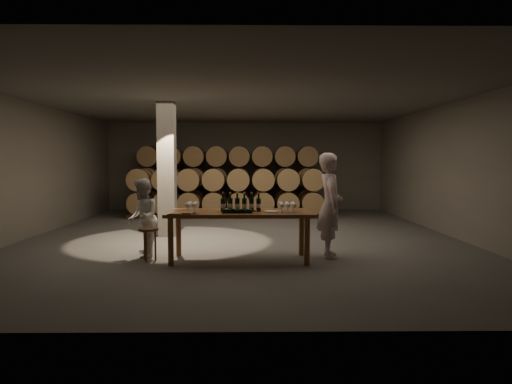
{
  "coord_description": "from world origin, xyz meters",
  "views": [
    {
      "loc": [
        0.2,
        -10.74,
        1.83
      ],
      "look_at": [
        0.33,
        -0.34,
        1.1
      ],
      "focal_mm": 32.0,
      "sensor_mm": 36.0,
      "label": 1
    }
  ],
  "objects_px": {
    "stool": "(148,234)",
    "person_woman": "(142,218)",
    "plate": "(271,211)",
    "tasting_table": "(240,217)",
    "notebook_near": "(187,213)",
    "person_man": "(330,205)",
    "bottle_cluster": "(241,204)"
  },
  "relations": [
    {
      "from": "stool",
      "to": "person_woman",
      "type": "relative_size",
      "value": 0.4
    },
    {
      "from": "plate",
      "to": "person_woman",
      "type": "height_order",
      "value": "person_woman"
    },
    {
      "from": "tasting_table",
      "to": "stool",
      "type": "bearing_deg",
      "value": -178.59
    },
    {
      "from": "notebook_near",
      "to": "person_woman",
      "type": "relative_size",
      "value": 0.16
    },
    {
      "from": "notebook_near",
      "to": "person_man",
      "type": "height_order",
      "value": "person_man"
    },
    {
      "from": "plate",
      "to": "person_man",
      "type": "relative_size",
      "value": 0.14
    },
    {
      "from": "person_man",
      "to": "stool",
      "type": "bearing_deg",
      "value": 96.91
    },
    {
      "from": "person_man",
      "to": "notebook_near",
      "type": "bearing_deg",
      "value": 106.0
    },
    {
      "from": "bottle_cluster",
      "to": "person_woman",
      "type": "bearing_deg",
      "value": 172.54
    },
    {
      "from": "tasting_table",
      "to": "notebook_near",
      "type": "relative_size",
      "value": 10.63
    },
    {
      "from": "plate",
      "to": "notebook_near",
      "type": "xyz_separation_m",
      "value": [
        -1.47,
        -0.3,
        0.01
      ]
    },
    {
      "from": "person_man",
      "to": "person_woman",
      "type": "relative_size",
      "value": 1.32
    },
    {
      "from": "plate",
      "to": "stool",
      "type": "relative_size",
      "value": 0.45
    },
    {
      "from": "stool",
      "to": "bottle_cluster",
      "type": "bearing_deg",
      "value": 3.47
    },
    {
      "from": "notebook_near",
      "to": "person_woman",
      "type": "distance_m",
      "value": 1.18
    },
    {
      "from": "person_woman",
      "to": "tasting_table",
      "type": "bearing_deg",
      "value": 67.54
    },
    {
      "from": "plate",
      "to": "person_woman",
      "type": "bearing_deg",
      "value": 170.5
    },
    {
      "from": "person_woman",
      "to": "notebook_near",
      "type": "bearing_deg",
      "value": 40.1
    },
    {
      "from": "stool",
      "to": "person_woman",
      "type": "distance_m",
      "value": 0.47
    },
    {
      "from": "notebook_near",
      "to": "bottle_cluster",
      "type": "bearing_deg",
      "value": 44.02
    },
    {
      "from": "tasting_table",
      "to": "stool",
      "type": "height_order",
      "value": "tasting_table"
    },
    {
      "from": "stool",
      "to": "person_woman",
      "type": "xyz_separation_m",
      "value": [
        -0.19,
        0.35,
        0.25
      ]
    },
    {
      "from": "notebook_near",
      "to": "stool",
      "type": "distance_m",
      "value": 0.93
    },
    {
      "from": "bottle_cluster",
      "to": "tasting_table",
      "type": "bearing_deg",
      "value": -111.05
    },
    {
      "from": "bottle_cluster",
      "to": "notebook_near",
      "type": "height_order",
      "value": "bottle_cluster"
    },
    {
      "from": "tasting_table",
      "to": "person_man",
      "type": "relative_size",
      "value": 1.32
    },
    {
      "from": "tasting_table",
      "to": "person_woman",
      "type": "relative_size",
      "value": 1.75
    },
    {
      "from": "person_woman",
      "to": "plate",
      "type": "bearing_deg",
      "value": 67.45
    },
    {
      "from": "person_woman",
      "to": "bottle_cluster",
      "type": "bearing_deg",
      "value": 69.49
    },
    {
      "from": "notebook_near",
      "to": "person_woman",
      "type": "bearing_deg",
      "value": 160.83
    },
    {
      "from": "notebook_near",
      "to": "stool",
      "type": "bearing_deg",
      "value": 172.22
    },
    {
      "from": "bottle_cluster",
      "to": "notebook_near",
      "type": "distance_m",
      "value": 1.04
    }
  ]
}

